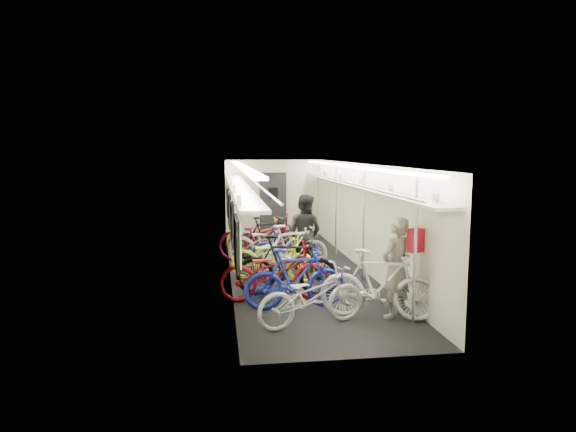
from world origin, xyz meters
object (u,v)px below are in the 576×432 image
object	(u,v)px
bicycle_0	(312,296)
passenger_near	(396,268)
passenger_mid	(304,233)
backpack	(416,240)
bicycle_1	(295,279)

from	to	relation	value
bicycle_0	passenger_near	distance (m)	1.48
passenger_mid	backpack	distance (m)	3.78
bicycle_0	passenger_near	bearing A→B (deg)	-97.43
passenger_near	backpack	distance (m)	0.54
backpack	bicycle_1	bearing A→B (deg)	135.85
passenger_near	passenger_mid	size ratio (longest dim) A/B	0.96
bicycle_0	passenger_near	xyz separation A→B (m)	(1.42, 0.22, 0.35)
bicycle_0	backpack	distance (m)	1.89
bicycle_1	backpack	bearing A→B (deg)	-115.80
passenger_near	bicycle_0	bearing A→B (deg)	-22.90
bicycle_0	passenger_mid	distance (m)	3.75
bicycle_1	passenger_near	world-z (taller)	passenger_near
bicycle_1	passenger_mid	distance (m)	2.91
bicycle_1	passenger_mid	bearing A→B (deg)	-16.21
bicycle_1	backpack	xyz separation A→B (m)	(1.82, -0.74, 0.75)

